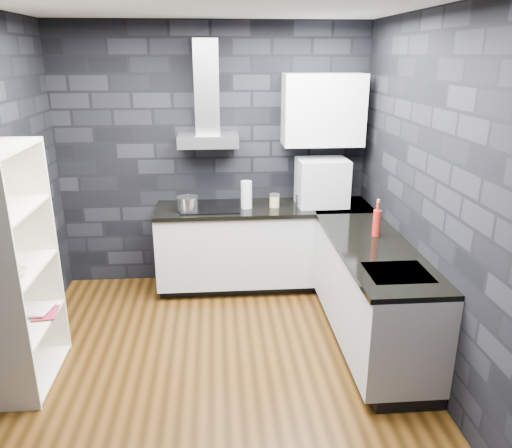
{
  "coord_description": "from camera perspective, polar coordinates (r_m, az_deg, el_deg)",
  "views": [
    {
      "loc": [
        0.03,
        -3.57,
        2.38
      ],
      "look_at": [
        0.35,
        0.45,
        1.0
      ],
      "focal_mm": 35.0,
      "sensor_mm": 36.0,
      "label": 1
    }
  ],
  "objects": [
    {
      "name": "toekick_back",
      "position": [
        5.45,
        0.82,
        -6.41
      ],
      "size": [
        2.18,
        0.5,
        0.1
      ],
      "primitive_type": "cube",
      "color": "black",
      "rests_on": "ground"
    },
    {
      "name": "counter_back_top",
      "position": [
        5.11,
        0.92,
        1.81
      ],
      "size": [
        2.2,
        0.62,
        0.04
      ],
      "primitive_type": "cube",
      "color": "black",
      "rests_on": "counter_back_cab"
    },
    {
      "name": "ceiling",
      "position": [
        3.58,
        -5.48,
        23.95
      ],
      "size": [
        3.2,
        3.2,
        0.0
      ],
      "primitive_type": "plane",
      "rotation": [
        3.14,
        0.0,
        0.0
      ],
      "color": "white"
    },
    {
      "name": "bookshelf",
      "position": [
        3.99,
        -25.57,
        -4.84
      ],
      "size": [
        0.37,
        0.81,
        1.8
      ],
      "primitive_type": "cube",
      "rotation": [
        0.0,
        0.0,
        0.03
      ],
      "color": "beige",
      "rests_on": "ground"
    },
    {
      "name": "upper_cabinet",
      "position": [
        5.14,
        7.68,
        12.8
      ],
      "size": [
        0.8,
        0.35,
        0.7
      ],
      "primitive_type": "cube",
      "color": "silver",
      "rests_on": "wall_back"
    },
    {
      "name": "wall_back",
      "position": [
        5.3,
        -4.85,
        7.6
      ],
      "size": [
        3.2,
        0.05,
        2.7
      ],
      "primitive_type": "cube",
      "color": "black",
      "rests_on": "ground"
    },
    {
      "name": "book_red",
      "position": [
        4.23,
        -24.23,
        -8.17
      ],
      "size": [
        0.18,
        0.04,
        0.24
      ],
      "primitive_type": "imported",
      "rotation": [
        0.0,
        0.0,
        0.11
      ],
      "color": "maroon",
      "rests_on": "bookshelf"
    },
    {
      "name": "toekick_right",
      "position": [
        4.54,
        13.24,
        -12.54
      ],
      "size": [
        0.5,
        1.78,
        0.1
      ],
      "primitive_type": "cube",
      "color": "black",
      "rests_on": "ground"
    },
    {
      "name": "utensil_crock",
      "position": [
        5.12,
        5.12,
        2.75
      ],
      "size": [
        0.1,
        0.1,
        0.12
      ],
      "primitive_type": "cylinder",
      "rotation": [
        0.0,
        0.0,
        0.08
      ],
      "color": "silver",
      "rests_on": "counter_back_top"
    },
    {
      "name": "hood_chimney",
      "position": [
        5.08,
        -5.66,
        15.3
      ],
      "size": [
        0.24,
        0.2,
        0.9
      ],
      "primitive_type": "cube",
      "color": "#B3B3B8",
      "rests_on": "hood_body"
    },
    {
      "name": "wall_front",
      "position": [
        2.2,
        -4.8,
        -9.06
      ],
      "size": [
        3.2,
        0.05,
        2.7
      ],
      "primitive_type": "cube",
      "color": "black",
      "rests_on": "ground"
    },
    {
      "name": "ground",
      "position": [
        4.29,
        -4.33,
        -14.87
      ],
      "size": [
        3.2,
        3.2,
        0.0
      ],
      "primitive_type": "plane",
      "color": "#44290D"
    },
    {
      "name": "counter_right_top",
      "position": [
        4.16,
        13.43,
        -2.78
      ],
      "size": [
        0.62,
        1.8,
        0.04
      ],
      "primitive_type": "cube",
      "color": "black",
      "rests_on": "counter_right_cab"
    },
    {
      "name": "storage_jar",
      "position": [
        5.07,
        2.12,
        2.62
      ],
      "size": [
        0.12,
        0.12,
        0.12
      ],
      "primitive_type": "cylinder",
      "rotation": [
        0.0,
        0.0,
        -0.28
      ],
      "color": "tan",
      "rests_on": "counter_back_top"
    },
    {
      "name": "counter_right_cab",
      "position": [
        4.32,
        13.16,
        -7.71
      ],
      "size": [
        0.6,
        1.8,
        0.76
      ],
      "primitive_type": "cube",
      "color": "#BCBDC0",
      "rests_on": "ground"
    },
    {
      "name": "counter_back_cab",
      "position": [
        5.25,
        0.89,
        -2.34
      ],
      "size": [
        2.2,
        0.6,
        0.76
      ],
      "primitive_type": "cube",
      "color": "#BCBDC0",
      "rests_on": "ground"
    },
    {
      "name": "fruit_bowl",
      "position": [
        3.86,
        -26.33,
        -5.14
      ],
      "size": [
        0.28,
        0.28,
        0.05
      ],
      "primitive_type": "imported",
      "rotation": [
        0.0,
        0.0,
        -0.42
      ],
      "color": "silver",
      "rests_on": "bookshelf"
    },
    {
      "name": "book_second",
      "position": [
        4.28,
        -24.6,
        -7.59
      ],
      "size": [
        0.17,
        0.05,
        0.23
      ],
      "primitive_type": "imported",
      "rotation": [
        0.0,
        0.0,
        -0.18
      ],
      "color": "#B2B2B2",
      "rests_on": "bookshelf"
    },
    {
      "name": "wall_right",
      "position": [
        4.04,
        18.89,
        3.11
      ],
      "size": [
        0.05,
        3.2,
        2.7
      ],
      "primitive_type": "cube",
      "color": "black",
      "rests_on": "ground"
    },
    {
      "name": "pot",
      "position": [
        4.97,
        -7.81,
        2.26
      ],
      "size": [
        0.27,
        0.27,
        0.12
      ],
      "primitive_type": "cylinder",
      "rotation": [
        0.0,
        0.0,
        -0.36
      ],
      "color": "silver",
      "rests_on": "cooktop"
    },
    {
      "name": "counter_corner_top",
      "position": [
        5.25,
        9.64,
        2.02
      ],
      "size": [
        0.62,
        0.62,
        0.04
      ],
      "primitive_type": "cube",
      "color": "black",
      "rests_on": "counter_right_cab"
    },
    {
      "name": "appliance_garage",
      "position": [
        5.15,
        7.53,
        4.62
      ],
      "size": [
        0.51,
        0.4,
        0.5
      ],
      "primitive_type": "cube",
      "rotation": [
        0.0,
        0.0,
        0.03
      ],
      "color": "#A9ACB1",
      "rests_on": "counter_back_top"
    },
    {
      "name": "glass_vase",
      "position": [
        5.02,
        -1.1,
        3.37
      ],
      "size": [
        0.12,
        0.12,
        0.28
      ],
      "primitive_type": "cylinder",
      "rotation": [
        0.0,
        0.0,
        0.09
      ],
      "color": "silver",
      "rests_on": "counter_back_top"
    },
    {
      "name": "red_bottle",
      "position": [
        4.36,
        13.62,
        0.1
      ],
      "size": [
        0.08,
        0.08,
        0.23
      ],
      "primitive_type": "cylinder",
      "rotation": [
        0.0,
        0.0,
        -0.25
      ],
      "color": "#A01D16",
      "rests_on": "counter_right_top"
    },
    {
      "name": "hood_body",
      "position": [
        5.07,
        -5.48,
        9.49
      ],
      "size": [
        0.6,
        0.34,
        0.12
      ],
      "primitive_type": "cube",
      "color": "#B3B3B8",
      "rests_on": "wall_back"
    },
    {
      "name": "sink_rim",
      "position": [
        3.72,
        15.89,
        -5.38
      ],
      "size": [
        0.44,
        0.4,
        0.01
      ],
      "primitive_type": "cube",
      "color": "#B3B3B8",
      "rests_on": "counter_right_top"
    },
    {
      "name": "cooktop",
      "position": [
        5.09,
        -5.27,
        1.96
      ],
      "size": [
        0.58,
        0.5,
        0.01
      ],
      "primitive_type": "cube",
      "color": "black",
      "rests_on": "counter_back_top"
    }
  ]
}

